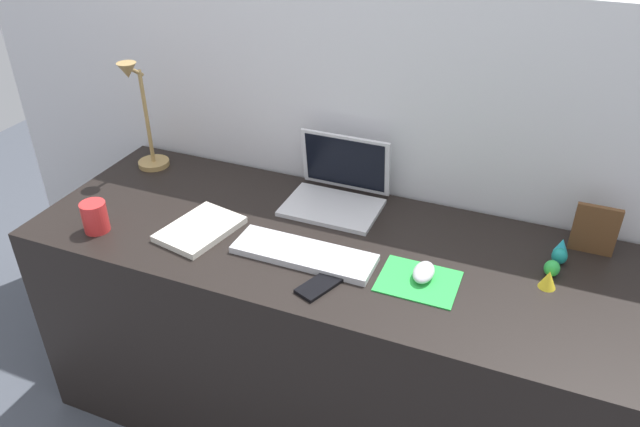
% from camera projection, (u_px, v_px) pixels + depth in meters
% --- Properties ---
extents(ground_plane, '(6.00, 6.00, 0.00)m').
position_uv_depth(ground_plane, '(325.00, 411.00, 2.19)').
color(ground_plane, '#474C56').
extents(back_wall, '(2.99, 0.05, 1.41)m').
position_uv_depth(back_wall, '(366.00, 193.00, 2.11)').
color(back_wall, silver).
rests_on(back_wall, ground_plane).
extents(desk, '(1.79, 0.66, 0.74)m').
position_uv_depth(desk, '(326.00, 334.00, 1.99)').
color(desk, black).
rests_on(desk, ground_plane).
extents(laptop, '(0.30, 0.24, 0.21)m').
position_uv_depth(laptop, '(338.00, 187.00, 1.96)').
color(laptop, silver).
rests_on(laptop, desk).
extents(keyboard, '(0.41, 0.13, 0.02)m').
position_uv_depth(keyboard, '(304.00, 254.00, 1.72)').
color(keyboard, silver).
rests_on(keyboard, desk).
extents(mousepad, '(0.21, 0.17, 0.00)m').
position_uv_depth(mousepad, '(418.00, 281.00, 1.63)').
color(mousepad, green).
rests_on(mousepad, desk).
extents(mouse, '(0.06, 0.10, 0.03)m').
position_uv_depth(mouse, '(424.00, 272.00, 1.63)').
color(mouse, silver).
rests_on(mouse, mousepad).
extents(cell_phone, '(0.11, 0.14, 0.01)m').
position_uv_depth(cell_phone, '(319.00, 285.00, 1.61)').
color(cell_phone, black).
rests_on(cell_phone, desk).
extents(desk_lamp, '(0.11, 0.14, 0.40)m').
position_uv_depth(desk_lamp, '(142.00, 119.00, 2.09)').
color(desk_lamp, '#A5844C').
rests_on(desk_lamp, desk).
extents(notebook_pad, '(0.21, 0.27, 0.02)m').
position_uv_depth(notebook_pad, '(200.00, 229.00, 1.83)').
color(notebook_pad, silver).
rests_on(notebook_pad, desk).
extents(picture_frame, '(0.12, 0.02, 0.15)m').
position_uv_depth(picture_frame, '(595.00, 230.00, 1.71)').
color(picture_frame, brown).
rests_on(picture_frame, desk).
extents(coffee_mug, '(0.08, 0.08, 0.09)m').
position_uv_depth(coffee_mug, '(95.00, 217.00, 1.82)').
color(coffee_mug, red).
rests_on(coffee_mug, desk).
extents(toy_figurine_yellow, '(0.05, 0.05, 0.05)m').
position_uv_depth(toy_figurine_yellow, '(548.00, 279.00, 1.60)').
color(toy_figurine_yellow, yellow).
rests_on(toy_figurine_yellow, desk).
extents(toy_figurine_teal, '(0.04, 0.04, 0.05)m').
position_uv_depth(toy_figurine_teal, '(559.00, 256.00, 1.69)').
color(toy_figurine_teal, teal).
rests_on(toy_figurine_teal, desk).
extents(toy_figurine_cyan, '(0.04, 0.04, 0.04)m').
position_uv_depth(toy_figurine_cyan, '(562.00, 246.00, 1.74)').
color(toy_figurine_cyan, '#28B7CC').
rests_on(toy_figurine_cyan, desk).
extents(toy_figurine_green, '(0.04, 0.04, 0.05)m').
position_uv_depth(toy_figurine_green, '(552.00, 268.00, 1.64)').
color(toy_figurine_green, green).
rests_on(toy_figurine_green, desk).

